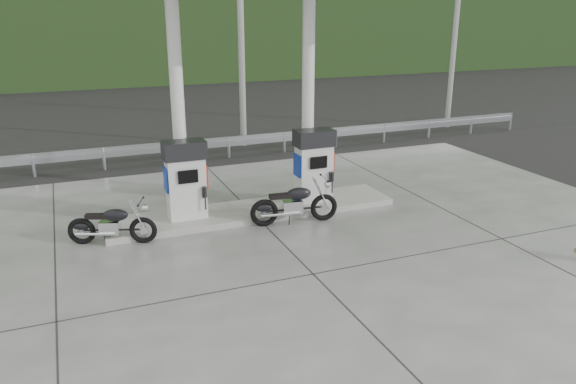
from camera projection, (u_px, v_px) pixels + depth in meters
name	position (u px, v px, depth m)	size (l,w,h in m)	color
ground	(293.00, 254.00, 11.44)	(160.00, 160.00, 0.00)	black
forecourt_apron	(293.00, 254.00, 11.43)	(18.00, 14.00, 0.02)	slate
pump_island	(253.00, 211.00, 13.61)	(7.00, 1.40, 0.15)	gray
gas_pump_left	(186.00, 180.00, 12.73)	(0.95, 0.55, 1.80)	silver
gas_pump_right	(314.00, 166.00, 13.87)	(0.95, 0.55, 1.80)	silver
canopy_column_left	(178.00, 107.00, 12.58)	(0.30, 0.30, 5.00)	white
canopy_column_right	(308.00, 99.00, 13.73)	(0.30, 0.30, 5.00)	white
guardrail	(199.00, 139.00, 18.26)	(26.00, 0.16, 1.42)	#93949A
road	(178.00, 139.00, 21.56)	(60.00, 7.00, 0.01)	black
utility_pole_b	(241.00, 32.00, 19.26)	(0.22, 0.22, 8.00)	gray
utility_pole_c	(455.00, 28.00, 22.48)	(0.22, 0.22, 8.00)	gray
tree_band	(118.00, 36.00, 36.91)	(80.00, 6.00, 6.00)	black
forested_hills	(92.00, 52.00, 64.25)	(100.00, 40.00, 140.00)	black
motorcycle_left	(112.00, 225.00, 11.81)	(1.75, 0.55, 0.83)	black
motorcycle_right	(294.00, 204.00, 12.92)	(1.94, 0.61, 0.92)	black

